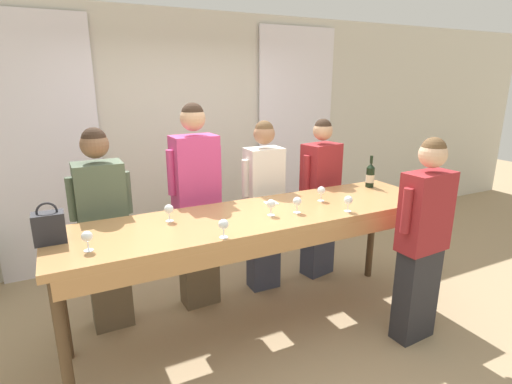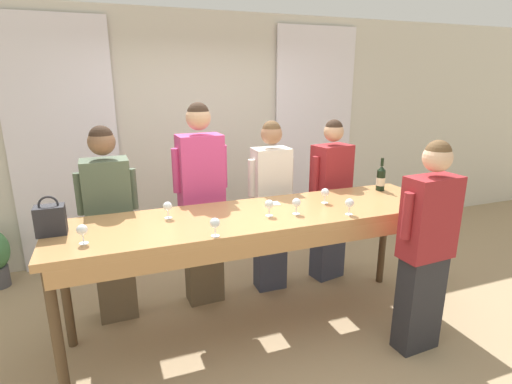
# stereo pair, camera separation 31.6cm
# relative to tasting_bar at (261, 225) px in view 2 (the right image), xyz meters

# --- Properties ---
(ground_plane) EXTENTS (18.00, 18.00, 0.00)m
(ground_plane) POSITION_rel_tasting_bar_xyz_m (0.00, 0.02, -0.95)
(ground_plane) COLOR tan
(wall_back) EXTENTS (12.00, 0.06, 2.80)m
(wall_back) POSITION_rel_tasting_bar_xyz_m (0.00, 1.97, 0.45)
(wall_back) COLOR beige
(wall_back) RESTS_ON ground_plane
(curtain_panel_left) EXTENTS (1.09, 0.03, 2.69)m
(curtain_panel_left) POSITION_rel_tasting_bar_xyz_m (-1.49, 1.90, 0.39)
(curtain_panel_left) COLOR white
(curtain_panel_left) RESTS_ON ground_plane
(curtain_panel_right) EXTENTS (1.09, 0.03, 2.69)m
(curtain_panel_right) POSITION_rel_tasting_bar_xyz_m (1.49, 1.90, 0.39)
(curtain_panel_right) COLOR white
(curtain_panel_right) RESTS_ON ground_plane
(tasting_bar) EXTENTS (3.11, 0.79, 1.04)m
(tasting_bar) POSITION_rel_tasting_bar_xyz_m (0.00, 0.00, 0.00)
(tasting_bar) COLOR #B27F4C
(tasting_bar) RESTS_ON ground_plane
(wine_bottle) EXTENTS (0.08, 0.08, 0.31)m
(wine_bottle) POSITION_rel_tasting_bar_xyz_m (1.31, 0.24, 0.21)
(wine_bottle) COLOR black
(wine_bottle) RESTS_ON tasting_bar
(handbag) EXTENTS (0.19, 0.13, 0.27)m
(handbag) POSITION_rel_tasting_bar_xyz_m (-1.48, 0.11, 0.20)
(handbag) COLOR #232328
(handbag) RESTS_ON tasting_bar
(wine_glass_front_left) EXTENTS (0.07, 0.07, 0.13)m
(wine_glass_front_left) POSITION_rel_tasting_bar_xyz_m (0.64, -0.26, 0.18)
(wine_glass_front_left) COLOR white
(wine_glass_front_left) RESTS_ON tasting_bar
(wine_glass_front_mid) EXTENTS (0.07, 0.07, 0.13)m
(wine_glass_front_mid) POSITION_rel_tasting_bar_xyz_m (0.61, 0.07, 0.18)
(wine_glass_front_mid) COLOR white
(wine_glass_front_mid) RESTS_ON tasting_bar
(wine_glass_front_right) EXTENTS (0.07, 0.07, 0.13)m
(wine_glass_front_right) POSITION_rel_tasting_bar_xyz_m (-0.45, -0.32, 0.18)
(wine_glass_front_right) COLOR white
(wine_glass_front_right) RESTS_ON tasting_bar
(wine_glass_center_left) EXTENTS (0.07, 0.07, 0.13)m
(wine_glass_center_left) POSITION_rel_tasting_bar_xyz_m (-1.27, -0.14, 0.18)
(wine_glass_center_left) COLOR white
(wine_glass_center_left) RESTS_ON tasting_bar
(wine_glass_center_mid) EXTENTS (0.07, 0.07, 0.13)m
(wine_glass_center_mid) POSITION_rel_tasting_bar_xyz_m (-0.69, 0.16, 0.18)
(wine_glass_center_mid) COLOR white
(wine_glass_center_mid) RESTS_ON tasting_bar
(wine_glass_center_right) EXTENTS (0.07, 0.07, 0.13)m
(wine_glass_center_right) POSITION_rel_tasting_bar_xyz_m (0.04, -0.07, 0.18)
(wine_glass_center_right) COLOR white
(wine_glass_center_right) RESTS_ON tasting_bar
(wine_glass_back_left) EXTENTS (0.07, 0.07, 0.13)m
(wine_glass_back_left) POSITION_rel_tasting_bar_xyz_m (0.26, -0.10, 0.18)
(wine_glass_back_left) COLOR white
(wine_glass_back_left) RESTS_ON tasting_bar
(napkin) EXTENTS (0.11, 0.11, 0.00)m
(napkin) POSITION_rel_tasting_bar_xyz_m (0.20, 0.21, 0.10)
(napkin) COLOR white
(napkin) RESTS_ON tasting_bar
(guest_olive_jacket) EXTENTS (0.49, 0.27, 1.71)m
(guest_olive_jacket) POSITION_rel_tasting_bar_xyz_m (-1.11, 0.65, -0.07)
(guest_olive_jacket) COLOR brown
(guest_olive_jacket) RESTS_ON ground_plane
(guest_pink_top) EXTENTS (0.50, 0.27, 1.87)m
(guest_pink_top) POSITION_rel_tasting_bar_xyz_m (-0.32, 0.65, 0.02)
(guest_pink_top) COLOR brown
(guest_pink_top) RESTS_ON ground_plane
(guest_cream_sweater) EXTENTS (0.46, 0.24, 1.69)m
(guest_cream_sweater) POSITION_rel_tasting_bar_xyz_m (0.36, 0.65, -0.07)
(guest_cream_sweater) COLOR #383D51
(guest_cream_sweater) RESTS_ON ground_plane
(guest_striped_shirt) EXTENTS (0.49, 0.31, 1.68)m
(guest_striped_shirt) POSITION_rel_tasting_bar_xyz_m (1.02, 0.65, -0.09)
(guest_striped_shirt) COLOR #383D51
(guest_striped_shirt) RESTS_ON ground_plane
(host_pouring) EXTENTS (0.52, 0.23, 1.66)m
(host_pouring) POSITION_rel_tasting_bar_xyz_m (1.07, -0.63, -0.09)
(host_pouring) COLOR #28282D
(host_pouring) RESTS_ON ground_plane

